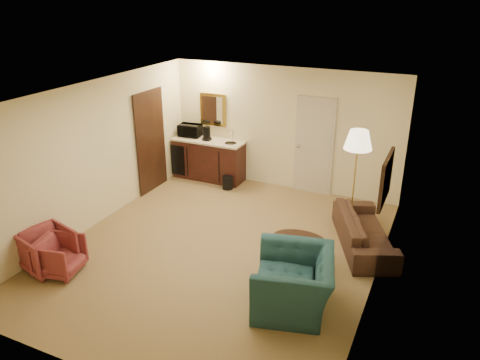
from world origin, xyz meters
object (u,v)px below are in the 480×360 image
(wetbar_cabinet, at_px, (209,159))
(microwave, at_px, (190,129))
(coffee_maker, at_px, (207,134))
(rose_chair_near, at_px, (59,254))
(teal_armchair, at_px, (294,273))
(sofa, at_px, (365,226))
(waste_bin, at_px, (228,183))
(floor_lamp, at_px, (354,180))
(rose_chair_far, at_px, (47,248))
(coffee_table, at_px, (299,252))

(wetbar_cabinet, height_order, microwave, microwave)
(coffee_maker, bearing_deg, rose_chair_near, -79.52)
(teal_armchair, xyz_separation_m, coffee_maker, (-3.25, 3.58, 0.55))
(coffee_maker, bearing_deg, sofa, -8.33)
(coffee_maker, bearing_deg, waste_bin, -12.60)
(microwave, xyz_separation_m, coffee_maker, (0.49, -0.11, -0.02))
(sofa, distance_m, floor_lamp, 0.89)
(floor_lamp, height_order, coffee_maker, floor_lamp)
(teal_armchair, distance_m, rose_chair_near, 3.57)
(teal_armchair, height_order, floor_lamp, floor_lamp)
(floor_lamp, height_order, waste_bin, floor_lamp)
(rose_chair_far, xyz_separation_m, floor_lamp, (3.95, 3.36, 0.56))
(sofa, xyz_separation_m, rose_chair_near, (-4.05, -2.76, -0.06))
(teal_armchair, height_order, rose_chair_far, teal_armchair)
(rose_chair_far, relative_size, coffee_table, 0.84)
(wetbar_cabinet, xyz_separation_m, sofa, (3.80, -1.58, -0.09))
(coffee_maker, bearing_deg, microwave, -178.62)
(sofa, xyz_separation_m, rose_chair_far, (-4.30, -2.74, -0.02))
(coffee_maker, bearing_deg, wetbar_cabinet, 85.10)
(rose_chair_far, bearing_deg, rose_chair_near, -77.95)
(teal_armchair, distance_m, floor_lamp, 2.69)
(sofa, distance_m, rose_chair_near, 4.90)
(sofa, bearing_deg, wetbar_cabinet, 43.97)
(coffee_table, bearing_deg, sofa, 53.05)
(coffee_table, bearing_deg, microwave, 142.32)
(teal_armchair, bearing_deg, rose_chair_far, -93.99)
(sofa, xyz_separation_m, coffee_maker, (-3.81, 1.54, 0.70))
(coffee_table, xyz_separation_m, floor_lamp, (0.44, 1.68, 0.67))
(wetbar_cabinet, distance_m, teal_armchair, 4.86)
(sofa, xyz_separation_m, coffee_table, (-0.80, -1.06, -0.13))
(wetbar_cabinet, bearing_deg, microwave, 172.59)
(wetbar_cabinet, relative_size, rose_chair_near, 2.60)
(coffee_maker, bearing_deg, floor_lamp, -1.32)
(teal_armchair, relative_size, waste_bin, 4.14)
(floor_lamp, relative_size, coffee_maker, 6.02)
(waste_bin, bearing_deg, microwave, 159.39)
(sofa, bearing_deg, teal_armchair, 141.17)
(coffee_table, xyz_separation_m, waste_bin, (-2.35, 2.27, -0.10))
(rose_chair_near, relative_size, microwave, 1.27)
(teal_armchair, relative_size, microwave, 2.39)
(teal_armchair, bearing_deg, waste_bin, -156.07)
(sofa, height_order, rose_chair_far, sofa)
(rose_chair_far, xyz_separation_m, coffee_table, (3.50, 1.68, -0.11))
(microwave, height_order, coffee_maker, microwave)
(teal_armchair, xyz_separation_m, floor_lamp, (0.21, 2.66, 0.40))
(teal_armchair, height_order, microwave, microwave)
(rose_chair_near, height_order, coffee_maker, coffee_maker)
(wetbar_cabinet, distance_m, rose_chair_near, 4.34)
(wetbar_cabinet, relative_size, coffee_maker, 5.38)
(teal_armchair, relative_size, coffee_table, 1.40)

